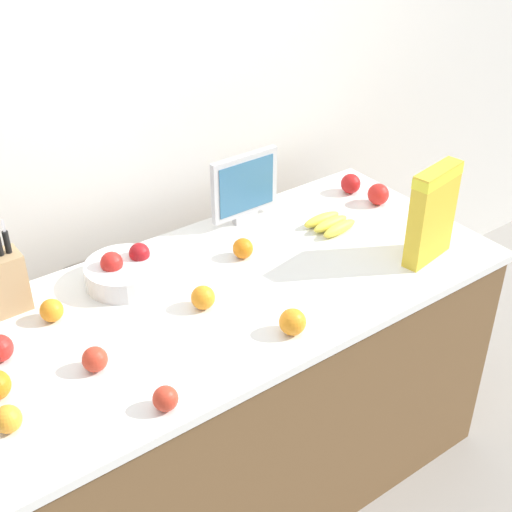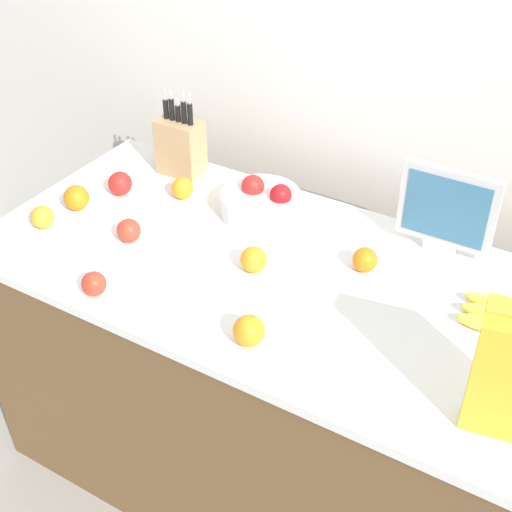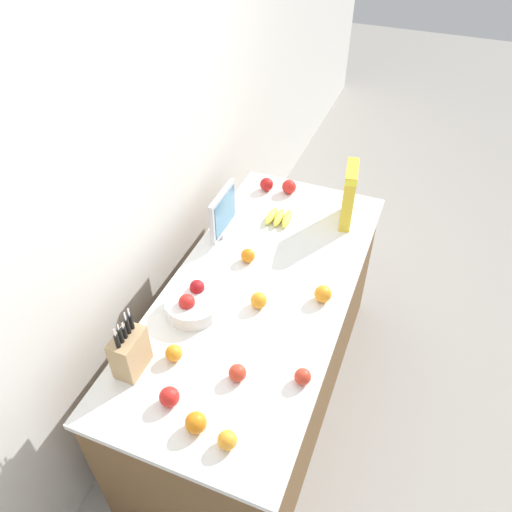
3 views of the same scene
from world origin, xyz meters
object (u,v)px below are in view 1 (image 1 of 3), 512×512
orange_front_right (293,322)px  apple_middle (95,359)px  small_monitor (245,187)px  orange_back_center (243,248)px  apple_rear (378,194)px  fruit_bowl (124,271)px  apple_rightmost (351,184)px  cereal_box (433,211)px  orange_mid_right (8,419)px  orange_near_bowl (52,310)px  orange_by_cereal (203,297)px  banana_bunch (330,224)px  apple_by_knife_block (165,399)px

orange_front_right → apple_middle: bearing=159.8°
small_monitor → orange_back_center: small_monitor is taller
apple_rear → orange_front_right: 0.87m
fruit_bowl → apple_rear: bearing=-5.6°
small_monitor → apple_rightmost: 0.48m
cereal_box → fruit_bowl: bearing=142.2°
fruit_bowl → orange_front_right: fruit_bowl is taller
apple_rear → apple_rightmost: bearing=99.2°
cereal_box → apple_rear: cereal_box is taller
apple_rightmost → orange_back_center: size_ratio=1.11×
apple_rear → orange_mid_right: size_ratio=1.16×
orange_mid_right → orange_near_bowl: bearing=53.4°
small_monitor → apple_rear: 0.54m
apple_middle → orange_near_bowl: bearing=91.3°
apple_middle → cereal_box: bearing=-7.3°
cereal_box → orange_by_cereal: cereal_box is taller
small_monitor → orange_front_right: size_ratio=3.44×
apple_middle → orange_mid_right: (-0.27, -0.08, 0.00)m
apple_rightmost → orange_by_cereal: size_ratio=1.05×
banana_bunch → orange_mid_right: bearing=-168.4°
fruit_bowl → orange_back_center: size_ratio=3.54×
apple_rear → orange_front_right: (-0.76, -0.42, -0.00)m
small_monitor → apple_rear: size_ratio=3.32×
cereal_box → apple_rightmost: 0.54m
apple_by_knife_block → apple_rightmost: bearing=26.7°
small_monitor → apple_rear: small_monitor is taller
banana_bunch → orange_near_bowl: orange_near_bowl is taller
banana_bunch → apple_rightmost: apple_rightmost is taller
orange_mid_right → apple_middle: bearing=15.8°
orange_by_cereal → orange_back_center: size_ratio=1.06×
apple_middle → orange_near_bowl: (-0.01, 0.28, -0.00)m
apple_middle → apple_rightmost: bearing=15.6°
banana_bunch → apple_middle: bearing=-169.5°
apple_rear → apple_by_knife_block: bearing=-159.0°
banana_bunch → orange_mid_right: 1.32m
orange_by_cereal → small_monitor: bearing=40.8°
banana_bunch → orange_back_center: size_ratio=2.44×
cereal_box → apple_rightmost: (0.12, 0.51, -0.14)m
apple_rightmost → apple_by_knife_block: bearing=-153.3°
orange_mid_right → fruit_bowl: bearing=37.3°
banana_bunch → orange_back_center: orange_back_center is taller
apple_by_knife_block → apple_rightmost: apple_rightmost is taller
small_monitor → orange_near_bowl: 0.83m
cereal_box → orange_back_center: (-0.50, 0.37, -0.15)m
cereal_box → small_monitor: bearing=111.8°
small_monitor → apple_by_knife_block: (-0.73, -0.66, -0.11)m
orange_back_center → orange_by_cereal: bearing=-148.8°
orange_by_cereal → apple_rightmost: bearing=18.4°
orange_near_bowl → orange_back_center: size_ratio=1.00×
fruit_bowl → orange_front_right: bearing=-62.4°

